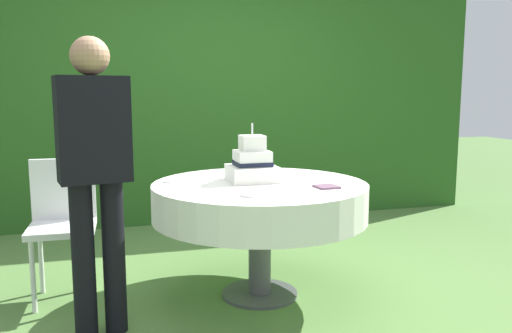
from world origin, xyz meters
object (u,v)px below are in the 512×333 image
object	(u,v)px
standing_person	(95,167)
serving_plate_right	(294,176)
serving_plate_far	(247,170)
napkin_stack	(327,187)
serving_plate_left	(172,181)
garden_chair	(63,215)
wedding_cake	(252,165)
cake_table	(260,201)
serving_plate_near	(251,195)

from	to	relation	value
standing_person	serving_plate_right	bearing A→B (deg)	19.95
serving_plate_far	napkin_stack	bearing A→B (deg)	-68.60
serving_plate_far	serving_plate_left	size ratio (longest dim) A/B	1.05
standing_person	garden_chair	bearing A→B (deg)	110.17
wedding_cake	standing_person	size ratio (longest dim) A/B	0.23
serving_plate_right	standing_person	world-z (taller)	standing_person
cake_table	standing_person	bearing A→B (deg)	-163.41
serving_plate_near	standing_person	size ratio (longest dim) A/B	0.08
cake_table	serving_plate_left	size ratio (longest dim) A/B	12.41
serving_plate_far	napkin_stack	distance (m)	0.82
napkin_stack	garden_chair	bearing A→B (deg)	158.78
cake_table	serving_plate_near	distance (m)	0.43
napkin_stack	serving_plate_near	bearing A→B (deg)	-167.24
serving_plate_near	serving_plate_right	world-z (taller)	same
serving_plate_near	napkin_stack	size ratio (longest dim) A/B	0.95
serving_plate_near	serving_plate_left	distance (m)	0.67
serving_plate_left	napkin_stack	world-z (taller)	same
standing_person	serving_plate_near	bearing A→B (deg)	-6.24
serving_plate_near	serving_plate_far	world-z (taller)	same
wedding_cake	serving_plate_left	size ratio (longest dim) A/B	3.41
garden_chair	standing_person	xyz separation A→B (m)	(0.23, -0.63, 0.39)
serving_plate_right	napkin_stack	bearing A→B (deg)	-82.93
wedding_cake	serving_plate_right	distance (m)	0.34
serving_plate_far	napkin_stack	world-z (taller)	same
serving_plate_near	napkin_stack	xyz separation A→B (m)	(0.50, 0.11, 0.00)
cake_table	wedding_cake	size ratio (longest dim) A/B	3.64
serving_plate_far	garden_chair	xyz separation A→B (m)	(-1.26, -0.16, -0.21)
cake_table	napkin_stack	bearing A→B (deg)	-38.28
serving_plate_far	serving_plate_right	world-z (taller)	same
serving_plate_left	napkin_stack	distance (m)	0.98
serving_plate_near	serving_plate_far	bearing A→B (deg)	76.78
standing_person	cake_table	bearing A→B (deg)	16.59
serving_plate_far	serving_plate_left	bearing A→B (deg)	-151.22
serving_plate_right	serving_plate_near	bearing A→B (deg)	-129.16
serving_plate_near	serving_plate_left	world-z (taller)	same
wedding_cake	standing_person	bearing A→B (deg)	-158.45
serving_plate_far	serving_plate_right	xyz separation A→B (m)	(0.24, -0.32, 0.00)
wedding_cake	garden_chair	xyz separation A→B (m)	(-1.19, 0.25, -0.31)
serving_plate_near	garden_chair	bearing A→B (deg)	145.71
serving_plate_right	garden_chair	size ratio (longest dim) A/B	0.14
napkin_stack	standing_person	world-z (taller)	standing_person
serving_plate_far	garden_chair	distance (m)	1.29
serving_plate_right	napkin_stack	xyz separation A→B (m)	(0.05, -0.44, 0.00)
wedding_cake	cake_table	bearing A→B (deg)	-73.62
cake_table	serving_plate_right	xyz separation A→B (m)	(0.29, 0.17, 0.12)
serving_plate_near	napkin_stack	world-z (taller)	same
wedding_cake	garden_chair	world-z (taller)	wedding_cake
cake_table	garden_chair	bearing A→B (deg)	164.59
serving_plate_near	wedding_cake	bearing A→B (deg)	73.73
serving_plate_left	serving_plate_right	bearing A→B (deg)	-0.31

